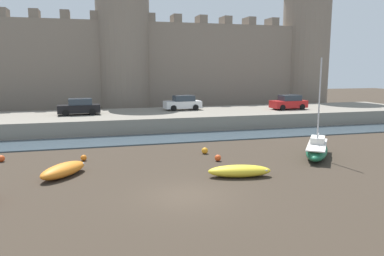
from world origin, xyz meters
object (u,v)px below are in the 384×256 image
Objects in this scene: rowboat_midflat_centre at (239,171)px; mooring_buoy_near_channel at (1,159)px; car_quay_centre_west at (183,103)px; rowboat_midflat_right at (63,170)px; mooring_buoy_near_shore at (84,158)px; mooring_buoy_mid_mud at (205,151)px; car_quay_west at (79,107)px; car_quay_centre_east at (289,102)px; mooring_buoy_off_centre at (218,158)px; sailboat_near_channel_left at (317,149)px.

rowboat_midflat_centre is 8.51× the size of mooring_buoy_near_channel.
rowboat_midflat_right is at bearing -121.92° from car_quay_centre_west.
mooring_buoy_near_shore is 0.10× the size of car_quay_centre_west.
mooring_buoy_mid_mud is 1.14× the size of mooring_buoy_near_shore.
car_quay_west is 22.90m from car_quay_centre_east.
mooring_buoy_off_centre is at bearing -96.12° from car_quay_centre_west.
car_quay_west reaches higher than mooring_buoy_mid_mud.
rowboat_midflat_centre reaches higher than mooring_buoy_near_shore.
rowboat_midflat_right is 10.10m from mooring_buoy_mid_mud.
car_quay_centre_west reaches higher than mooring_buoy_mid_mud.
car_quay_west is (-16.23, 16.82, 1.70)m from sailboat_near_channel_left.
car_quay_centre_east is at bearing 22.51° from mooring_buoy_near_channel.
car_quay_centre_east is (13.65, 15.00, 2.06)m from mooring_buoy_off_centre.
car_quay_west reaches higher than rowboat_midflat_right.
car_quay_west is (-0.55, 13.63, 2.07)m from mooring_buoy_near_shore.
car_quay_centre_west is 12.05m from car_quay_centre_east.
car_quay_centre_west reaches higher than mooring_buoy_near_shore.
mooring_buoy_mid_mud is (-7.22, 3.06, -0.34)m from sailboat_near_channel_left.
mooring_buoy_mid_mud is 1.07× the size of mooring_buoy_off_centre.
mooring_buoy_near_shore is at bearing -12.17° from mooring_buoy_near_channel.
sailboat_near_channel_left is 19.10m from car_quay_centre_west.
car_quay_west is 1.00× the size of car_quay_centre_west.
rowboat_midflat_centre is at bearing -88.08° from mooring_buoy_mid_mud.
mooring_buoy_near_shore is 18.56m from car_quay_centre_west.
rowboat_midflat_centre is 0.90× the size of car_quay_centre_west.
car_quay_centre_east reaches higher than mooring_buoy_near_shore.
mooring_buoy_near_channel is 0.11× the size of car_quay_centre_west.
mooring_buoy_mid_mud reaches higher than mooring_buoy_off_centre.
rowboat_midflat_right is 7.46× the size of mooring_buoy_mid_mud.
sailboat_near_channel_left reaches higher than rowboat_midflat_centre.
car_quay_centre_west is at bearing 105.63° from sailboat_near_channel_left.
rowboat_midflat_centre reaches higher than mooring_buoy_mid_mud.
sailboat_near_channel_left is 16.90× the size of mooring_buoy_near_shore.
mooring_buoy_near_channel is at bearing -110.71° from car_quay_west.
sailboat_near_channel_left is 15.50× the size of mooring_buoy_near_channel.
sailboat_near_channel_left is (16.73, 0.32, 0.18)m from rowboat_midflat_right.
rowboat_midflat_right is 17.25m from car_quay_west.
rowboat_midflat_centre is (9.72, -2.71, -0.03)m from rowboat_midflat_right.
car_quay_west is (0.51, 17.14, 1.88)m from rowboat_midflat_right.
rowboat_midflat_right is 0.82× the size of car_quay_centre_west.
rowboat_midflat_right is at bearing -160.44° from mooring_buoy_mid_mud.
rowboat_midflat_centre is at bearing -15.55° from rowboat_midflat_right.
car_quay_centre_west reaches higher than mooring_buoy_off_centre.
car_quay_west reaches higher than rowboat_midflat_centre.
mooring_buoy_near_shore is at bearing 144.33° from rowboat_midflat_centre.
mooring_buoy_off_centre is 9.00m from mooring_buoy_near_shore.
car_quay_centre_east is at bearing 29.39° from mooring_buoy_near_shore.
rowboat_midflat_right is 7.97× the size of mooring_buoy_off_centre.
car_quay_west is at bearing 88.30° from rowboat_midflat_right.
car_quay_centre_east is (6.65, 15.77, 1.70)m from sailboat_near_channel_left.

